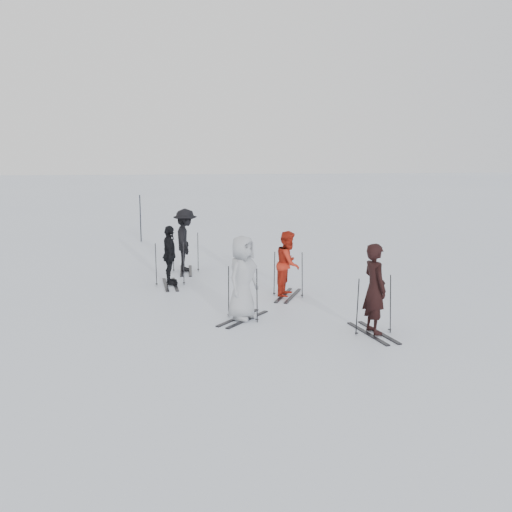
{
  "coord_description": "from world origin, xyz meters",
  "views": [
    {
      "loc": [
        -1.7,
        -16.43,
        4.24
      ],
      "look_at": [
        0.0,
        1.0,
        1.0
      ],
      "focal_mm": 45.0,
      "sensor_mm": 36.0,
      "label": 1
    }
  ],
  "objects_px": {
    "piste_marker": "(140,218)",
    "skier_red": "(288,264)",
    "skier_grey": "(243,279)",
    "skier_uphill_left": "(170,256)",
    "skier_uphill_far": "(185,241)",
    "skier_near_dark": "(375,290)"
  },
  "relations": [
    {
      "from": "piste_marker",
      "to": "skier_red",
      "type": "bearing_deg",
      "value": -64.42
    },
    {
      "from": "skier_grey",
      "to": "skier_uphill_left",
      "type": "relative_size",
      "value": 1.15
    },
    {
      "from": "skier_grey",
      "to": "skier_uphill_far",
      "type": "distance_m",
      "value": 5.87
    },
    {
      "from": "skier_uphill_left",
      "to": "skier_grey",
      "type": "bearing_deg",
      "value": -159.92
    },
    {
      "from": "skier_red",
      "to": "piste_marker",
      "type": "height_order",
      "value": "piste_marker"
    },
    {
      "from": "skier_uphill_left",
      "to": "piste_marker",
      "type": "relative_size",
      "value": 0.89
    },
    {
      "from": "skier_near_dark",
      "to": "skier_uphill_far",
      "type": "xyz_separation_m",
      "value": [
        -4.16,
        7.12,
        0.01
      ]
    },
    {
      "from": "skier_grey",
      "to": "skier_uphill_left",
      "type": "bearing_deg",
      "value": 63.14
    },
    {
      "from": "skier_uphill_left",
      "to": "skier_red",
      "type": "bearing_deg",
      "value": -122.78
    },
    {
      "from": "skier_red",
      "to": "piste_marker",
      "type": "distance_m",
      "value": 10.9
    },
    {
      "from": "skier_grey",
      "to": "skier_uphill_left",
      "type": "distance_m",
      "value": 4.19
    },
    {
      "from": "skier_red",
      "to": "skier_uphill_far",
      "type": "xyz_separation_m",
      "value": [
        -2.8,
        3.58,
        0.12
      ]
    },
    {
      "from": "skier_red",
      "to": "skier_grey",
      "type": "xyz_separation_m",
      "value": [
        -1.4,
        -2.13,
        0.11
      ]
    },
    {
      "from": "skier_uphill_far",
      "to": "skier_uphill_left",
      "type": "bearing_deg",
      "value": 166.86
    },
    {
      "from": "skier_red",
      "to": "piste_marker",
      "type": "bearing_deg",
      "value": 47.75
    },
    {
      "from": "skier_uphill_left",
      "to": "skier_uphill_far",
      "type": "relative_size",
      "value": 0.86
    },
    {
      "from": "piste_marker",
      "to": "skier_grey",
      "type": "bearing_deg",
      "value": -74.54
    },
    {
      "from": "skier_red",
      "to": "skier_near_dark",
      "type": "bearing_deg",
      "value": -136.72
    },
    {
      "from": "piste_marker",
      "to": "skier_near_dark",
      "type": "bearing_deg",
      "value": -65.57
    },
    {
      "from": "skier_red",
      "to": "skier_uphill_left",
      "type": "bearing_deg",
      "value": 85.22
    },
    {
      "from": "skier_near_dark",
      "to": "piste_marker",
      "type": "height_order",
      "value": "skier_near_dark"
    },
    {
      "from": "skier_uphill_far",
      "to": "piste_marker",
      "type": "distance_m",
      "value": 6.54
    }
  ]
}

